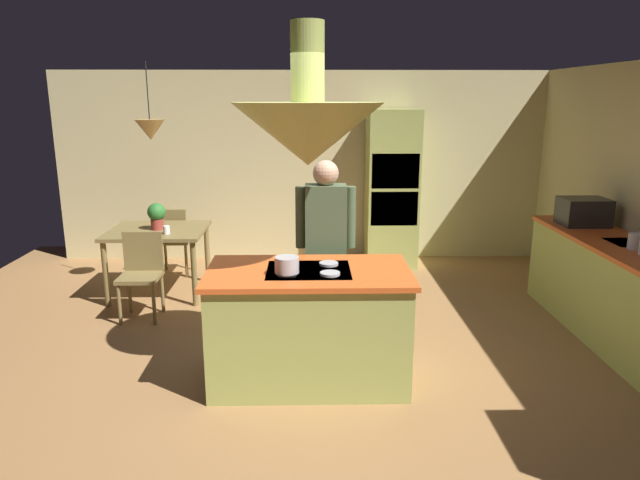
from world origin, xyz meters
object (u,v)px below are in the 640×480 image
object	(u,v)px
kitchen_island	(309,325)
cup_on_table	(167,230)
person_at_island	(326,241)
chair_by_back_wall	(173,237)
chair_facing_island	(142,269)
canister_tea	(635,241)
microwave_on_counter	(584,212)
cooking_pot_on_cooktop	(287,265)
dining_table	(158,238)
oven_tower	(392,189)
potted_plant_on_table	(157,215)

from	to	relation	value
kitchen_island	cup_on_table	distance (m)	2.44
person_at_island	chair_by_back_wall	size ratio (longest dim) A/B	1.93
chair_facing_island	chair_by_back_wall	world-z (taller)	same
canister_tea	chair_by_back_wall	bearing A→B (deg)	153.75
chair_by_back_wall	kitchen_island	bearing A→B (deg)	121.33
chair_facing_island	microwave_on_counter	world-z (taller)	microwave_on_counter
chair_facing_island	cooking_pot_on_cooktop	bearing A→B (deg)	-44.94
person_at_island	microwave_on_counter	bearing A→B (deg)	16.90
person_at_island	canister_tea	xyz separation A→B (m)	(2.69, -0.16, 0.02)
dining_table	chair_by_back_wall	world-z (taller)	chair_by_back_wall
oven_tower	person_at_island	xyz separation A→B (m)	(-0.95, -2.53, -0.07)
potted_plant_on_table	microwave_on_counter	xyz separation A→B (m)	(4.53, -0.56, 0.13)
potted_plant_on_table	cooking_pot_on_cooktop	xyz separation A→B (m)	(1.53, -2.22, 0.07)
cooking_pot_on_cooktop	microwave_on_counter	bearing A→B (deg)	28.91
cup_on_table	canister_tea	xyz separation A→B (m)	(4.38, -1.31, 0.18)
chair_by_back_wall	cup_on_table	size ratio (longest dim) A/B	9.67
dining_table	cup_on_table	bearing A→B (deg)	-55.47
canister_tea	cooking_pot_on_cooktop	size ratio (longest dim) A/B	0.78
oven_tower	chair_facing_island	distance (m)	3.39
oven_tower	canister_tea	xyz separation A→B (m)	(1.74, -2.69, -0.04)
dining_table	chair_by_back_wall	distance (m)	0.71
chair_by_back_wall	microwave_on_counter	bearing A→B (deg)	164.42
canister_tea	microwave_on_counter	xyz separation A→B (m)	(0.00, 0.97, 0.07)
chair_facing_island	microwave_on_counter	bearing A→B (deg)	1.52
person_at_island	cup_on_table	bearing A→B (deg)	145.68
person_at_island	potted_plant_on_table	size ratio (longest dim) A/B	5.59
oven_tower	microwave_on_counter	distance (m)	2.44
chair_by_back_wall	canister_tea	bearing A→B (deg)	153.75
cooking_pot_on_cooktop	chair_facing_island	bearing A→B (deg)	135.06
dining_table	potted_plant_on_table	size ratio (longest dim) A/B	3.54
chair_facing_island	cup_on_table	size ratio (longest dim) A/B	9.67
oven_tower	person_at_island	world-z (taller)	oven_tower
chair_by_back_wall	potted_plant_on_table	bearing A→B (deg)	90.68
canister_tea	microwave_on_counter	world-z (taller)	microwave_on_counter
potted_plant_on_table	cup_on_table	distance (m)	0.30
microwave_on_counter	chair_by_back_wall	bearing A→B (deg)	164.42
oven_tower	chair_by_back_wall	bearing A→B (deg)	-170.88
kitchen_island	oven_tower	size ratio (longest dim) A/B	0.76
person_at_island	cooking_pot_on_cooktop	world-z (taller)	person_at_island
person_at_island	cup_on_table	size ratio (longest dim) A/B	18.63
dining_table	chair_facing_island	size ratio (longest dim) A/B	1.22
cup_on_table	dining_table	bearing A→B (deg)	124.53
chair_by_back_wall	potted_plant_on_table	distance (m)	0.83
oven_tower	canister_tea	size ratio (longest dim) A/B	14.64
chair_by_back_wall	microwave_on_counter	xyz separation A→B (m)	(4.54, -1.27, 0.55)
chair_by_back_wall	person_at_island	bearing A→B (deg)	131.65
potted_plant_on_table	cup_on_table	size ratio (longest dim) A/B	3.33
canister_tea	potted_plant_on_table	bearing A→B (deg)	161.33
cup_on_table	kitchen_island	bearing A→B (deg)	-50.48
canister_tea	microwave_on_counter	bearing A→B (deg)	90.00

